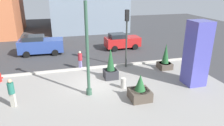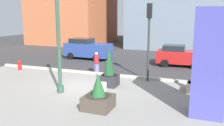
{
  "view_description": "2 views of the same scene",
  "coord_description": "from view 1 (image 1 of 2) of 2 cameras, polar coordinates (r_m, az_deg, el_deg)",
  "views": [
    {
      "loc": [
        -2.48,
        -13.62,
        6.72
      ],
      "look_at": [
        1.24,
        0.14,
        1.47
      ],
      "focal_mm": 33.9,
      "sensor_mm": 36.0,
      "label": 1
    },
    {
      "loc": [
        6.7,
        -12.56,
        4.29
      ],
      "look_at": [
        1.83,
        -0.1,
        1.61
      ],
      "focal_mm": 39.82,
      "sensor_mm": 36.0,
      "label": 2
    }
  ],
  "objects": [
    {
      "name": "traffic_light_corner",
      "position": [
        17.64,
        3.98,
        8.98
      ],
      "size": [
        0.28,
        0.42,
        4.9
      ],
      "color": "#333833",
      "rests_on": "ground_plane"
    },
    {
      "name": "plaza_pavement",
      "position": [
        13.65,
        -2.73,
        -9.29
      ],
      "size": [
        18.0,
        10.0,
        0.02
      ],
      "primitive_type": "cube",
      "color": "gray",
      "rests_on": "ground_plane"
    },
    {
      "name": "pedestrian_on_sidewalk",
      "position": [
        17.97,
        -8.59,
        1.02
      ],
      "size": [
        0.49,
        0.49,
        1.59
      ],
      "color": "slate",
      "rests_on": "ground_plane"
    },
    {
      "name": "fire_hydrant",
      "position": [
        17.64,
        -28.07,
        -3.39
      ],
      "size": [
        0.36,
        0.26,
        0.75
      ],
      "color": "red",
      "rests_on": "ground_plane"
    },
    {
      "name": "art_pillar_blue",
      "position": [
        15.73,
        21.88,
        2.33
      ],
      "size": [
        1.33,
        1.33,
        4.55
      ],
      "primitive_type": "cube",
      "color": "#4C4CAD",
      "rests_on": "ground_plane"
    },
    {
      "name": "potted_plant_mid_plaza",
      "position": [
        13.28,
        7.53,
        -7.48
      ],
      "size": [
        1.26,
        1.26,
        1.67
      ],
      "color": "#4C4238",
      "rests_on": "ground_plane"
    },
    {
      "name": "lamp_post",
      "position": [
        12.9,
        -6.67,
        3.53
      ],
      "size": [
        0.44,
        0.44,
        6.25
      ],
      "color": "#335642",
      "rests_on": "ground_plane"
    },
    {
      "name": "car_intersection",
      "position": [
        23.73,
        2.66,
        5.92
      ],
      "size": [
        3.93,
        2.06,
        1.74
      ],
      "color": "red",
      "rests_on": "ground_plane"
    },
    {
      "name": "concrete_bollard",
      "position": [
        14.67,
        3.06,
        -5.44
      ],
      "size": [
        0.36,
        0.36,
        0.75
      ],
      "primitive_type": "cylinder",
      "color": "#B2ADA3",
      "rests_on": "ground_plane"
    },
    {
      "name": "potted_plant_near_left",
      "position": [
        15.96,
        -0.37,
        -1.09
      ],
      "size": [
        1.01,
        1.01,
        2.42
      ],
      "color": "#2D2D33",
      "rests_on": "ground_plane"
    },
    {
      "name": "potted_plant_curbside",
      "position": [
        18.43,
        14.15,
        0.87
      ],
      "size": [
        1.07,
        1.07,
        2.19
      ],
      "color": "#4C4238",
      "rests_on": "ground_plane"
    },
    {
      "name": "pedestrian_crossing",
      "position": [
        13.51,
        -25.49,
        -6.96
      ],
      "size": [
        0.46,
        0.46,
        1.78
      ],
      "color": "#B2AD9E",
      "rests_on": "ground_plane"
    },
    {
      "name": "car_far_lane",
      "position": [
        22.96,
        -18.75,
        4.66
      ],
      "size": [
        4.49,
        2.22,
        1.95
      ],
      "color": "#2D4793",
      "rests_on": "ground_plane"
    },
    {
      "name": "curb_strip",
      "position": [
        18.18,
        -6.25,
        -1.32
      ],
      "size": [
        18.0,
        0.24,
        0.16
      ],
      "primitive_type": "cube",
      "color": "#B7B2A8",
      "rests_on": "ground_plane"
    },
    {
      "name": "ground_plane",
      "position": [
        19.02,
        -6.66,
        -0.61
      ],
      "size": [
        60.0,
        60.0,
        0.0
      ],
      "primitive_type": "plane",
      "color": "#38383A"
    }
  ]
}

